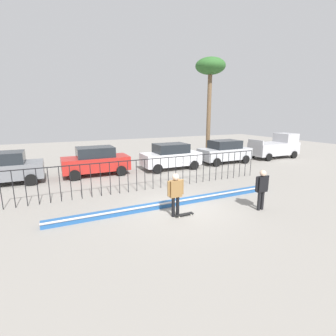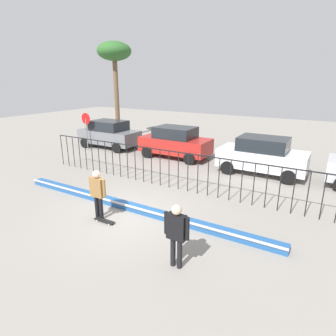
# 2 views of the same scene
# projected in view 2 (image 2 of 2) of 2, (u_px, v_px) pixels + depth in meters

# --- Properties ---
(ground_plane) EXTENTS (60.00, 60.00, 0.00)m
(ground_plane) POSITION_uv_depth(u_px,v_px,m) (125.00, 214.00, 10.30)
(ground_plane) COLOR gray
(bowl_coping_ledge) EXTENTS (11.00, 0.40, 0.27)m
(bowl_coping_ledge) POSITION_uv_depth(u_px,v_px,m) (132.00, 207.00, 10.60)
(bowl_coping_ledge) COLOR #235699
(bowl_coping_ledge) RESTS_ON ground
(perimeter_fence) EXTENTS (14.04, 0.04, 1.71)m
(perimeter_fence) POSITION_uv_depth(u_px,v_px,m) (169.00, 165.00, 12.55)
(perimeter_fence) COLOR black
(perimeter_fence) RESTS_ON ground
(skateboarder) EXTENTS (0.71, 0.27, 1.77)m
(skateboarder) POSITION_uv_depth(u_px,v_px,m) (98.00, 190.00, 9.69)
(skateboarder) COLOR black
(skateboarder) RESTS_ON ground
(skateboard) EXTENTS (0.80, 0.20, 0.07)m
(skateboard) POSITION_uv_depth(u_px,v_px,m) (104.00, 221.00, 9.72)
(skateboard) COLOR black
(skateboard) RESTS_ON ground
(camera_operator) EXTENTS (0.71, 0.27, 1.76)m
(camera_operator) POSITION_uv_depth(u_px,v_px,m) (176.00, 230.00, 7.14)
(camera_operator) COLOR black
(camera_operator) RESTS_ON ground
(parked_car_gray) EXTENTS (4.30, 2.12, 1.90)m
(parked_car_gray) POSITION_uv_depth(u_px,v_px,m) (109.00, 134.00, 19.98)
(parked_car_gray) COLOR slate
(parked_car_gray) RESTS_ON ground
(parked_car_red) EXTENTS (4.30, 2.12, 1.90)m
(parked_car_red) POSITION_uv_depth(u_px,v_px,m) (175.00, 142.00, 17.44)
(parked_car_red) COLOR #B2231E
(parked_car_red) RESTS_ON ground
(parked_car_white) EXTENTS (4.30, 2.12, 1.90)m
(parked_car_white) POSITION_uv_depth(u_px,v_px,m) (262.00, 155.00, 14.41)
(parked_car_white) COLOR silver
(parked_car_white) RESTS_ON ground
(stop_sign) EXTENTS (0.76, 0.07, 2.50)m
(stop_sign) POSITION_uv_depth(u_px,v_px,m) (86.00, 126.00, 19.21)
(stop_sign) COLOR slate
(stop_sign) RESTS_ON ground
(palm_tree_short) EXTENTS (2.59, 2.59, 7.38)m
(palm_tree_short) POSITION_uv_depth(u_px,v_px,m) (114.00, 55.00, 21.55)
(palm_tree_short) COLOR brown
(palm_tree_short) RESTS_ON ground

